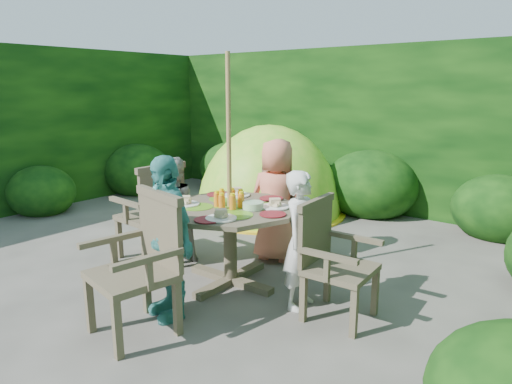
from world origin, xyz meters
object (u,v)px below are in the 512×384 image
Objects in this scene: garden_chair_right at (332,258)px; child_left at (172,212)px; child_back at (277,200)px; child_front at (167,238)px; garden_chair_back at (291,209)px; patio_table at (230,219)px; parasol_pole at (229,174)px; garden_chair_left at (154,211)px; dome_tent at (268,212)px; child_right at (301,240)px; garden_chair_front at (142,262)px.

garden_chair_right is 0.81× the size of child_left.
child_back is 1.60m from child_front.
child_back reaches higher than garden_chair_back.
garden_chair_back is 0.34m from child_back.
child_left is (-0.80, -0.03, -0.07)m from patio_table.
parasol_pole is 0.90m from child_back.
garden_chair_left is at bearing 88.51° from garden_chair_right.
garden_chair_back is at bearing 92.46° from parasol_pole.
garden_chair_back is at bearing -26.90° from dome_tent.
parasol_pole is at bearing 93.30° from garden_chair_back.
dome_tent reaches higher than garden_chair_right.
child_back is 0.99× the size of child_front.
child_right is at bearing 64.49° from child_front.
child_left is at bearing 96.16° from garden_chair_left.
child_front is (1.12, -0.75, 0.12)m from garden_chair_left.
garden_chair_right is at bearing 2.04° from patio_table.
child_left is at bearing -177.70° from patio_table.
child_right reaches higher than garden_chair_front.
garden_chair_left is 1.55m from garden_chair_front.
child_front is (0.08, -1.89, 0.18)m from garden_chair_back.
garden_chair_back is 0.81× the size of child_left.
garden_chair_right is at bearing -26.22° from dome_tent.
garden_chair_back is 1.90m from child_front.
garden_chair_left is at bearing 26.40° from child_back.
garden_chair_right and garden_chair_back have the same top height.
garden_chair_right is at bearing 57.23° from garden_chair_front.
dome_tent is at bearing 33.48° from child_right.
child_right reaches higher than child_left.
garden_chair_left is 2.44m from dome_tent.
parasol_pole is 1.81× the size of child_right.
child_back is (0.02, -0.29, 0.17)m from garden_chair_back.
patio_table is 0.80m from child_front.
child_right is 0.89× the size of child_back.
child_front is (-0.03, 0.29, 0.12)m from garden_chair_front.
garden_chair_right is at bearing 55.55° from child_front.
garden_chair_left reaches higher than garden_chair_right.
parasol_pole reaches higher than child_back.
garden_chair_back is (-0.05, 1.09, -0.59)m from parasol_pole.
child_back is at bearing 38.07° from child_right.
child_front is 0.50× the size of dome_tent.
child_front reaches higher than garden_chair_left.
child_back is (-0.03, 0.80, -0.42)m from parasol_pole.
child_left is (-0.75, -1.13, 0.08)m from garden_chair_back.
patio_table is 1.02× the size of child_front.
garden_chair_right is 1.37m from child_front.
child_left reaches higher than garden_chair_back.
garden_chair_back is at bearing 140.19° from garden_chair_left.
parasol_pole reaches higher than patio_table.
child_back is at bearing 138.15° from child_left.
garden_chair_back is at bearing 92.70° from patio_table.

